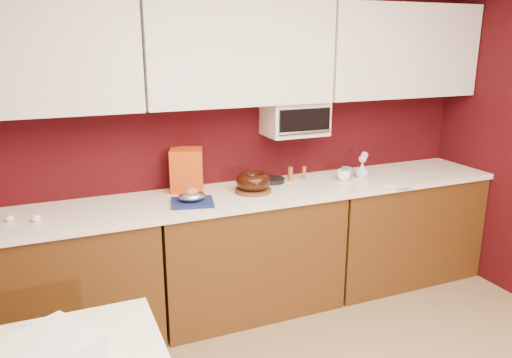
{
  "coord_description": "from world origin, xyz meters",
  "views": [
    {
      "loc": [
        -1.25,
        -1.17,
        1.93
      ],
      "look_at": [
        0.03,
        1.84,
        1.02
      ],
      "focal_mm": 35.0,
      "sensor_mm": 36.0,
      "label": 1
    }
  ],
  "objects_px": {
    "foil_ham_nest": "(192,196)",
    "coffee_mug": "(344,174)",
    "bundt_cake": "(253,181)",
    "pandoro_box": "(187,170)",
    "toaster_oven": "(295,118)",
    "flower_vase": "(362,170)",
    "blue_jar": "(346,173)"
  },
  "relations": [
    {
      "from": "foil_ham_nest",
      "to": "coffee_mug",
      "type": "height_order",
      "value": "coffee_mug"
    },
    {
      "from": "bundt_cake",
      "to": "foil_ham_nest",
      "type": "relative_size",
      "value": 1.37
    },
    {
      "from": "bundt_cake",
      "to": "pandoro_box",
      "type": "distance_m",
      "value": 0.48
    },
    {
      "from": "toaster_oven",
      "to": "foil_ham_nest",
      "type": "xyz_separation_m",
      "value": [
        -0.88,
        -0.26,
        -0.42
      ]
    },
    {
      "from": "foil_ham_nest",
      "to": "pandoro_box",
      "type": "relative_size",
      "value": 0.58
    },
    {
      "from": "toaster_oven",
      "to": "foil_ham_nest",
      "type": "height_order",
      "value": "toaster_oven"
    },
    {
      "from": "pandoro_box",
      "to": "flower_vase",
      "type": "relative_size",
      "value": 2.38
    },
    {
      "from": "blue_jar",
      "to": "flower_vase",
      "type": "distance_m",
      "value": 0.13
    },
    {
      "from": "bundt_cake",
      "to": "foil_ham_nest",
      "type": "xyz_separation_m",
      "value": [
        -0.47,
        -0.09,
        -0.03
      ]
    },
    {
      "from": "coffee_mug",
      "to": "flower_vase",
      "type": "bearing_deg",
      "value": 5.49
    },
    {
      "from": "toaster_oven",
      "to": "foil_ham_nest",
      "type": "bearing_deg",
      "value": -163.24
    },
    {
      "from": "pandoro_box",
      "to": "foil_ham_nest",
      "type": "bearing_deg",
      "value": -81.24
    },
    {
      "from": "blue_jar",
      "to": "flower_vase",
      "type": "xyz_separation_m",
      "value": [
        0.13,
        -0.02,
        0.02
      ]
    },
    {
      "from": "pandoro_box",
      "to": "coffee_mug",
      "type": "relative_size",
      "value": 3.03
    },
    {
      "from": "foil_ham_nest",
      "to": "flower_vase",
      "type": "relative_size",
      "value": 1.39
    },
    {
      "from": "flower_vase",
      "to": "toaster_oven",
      "type": "bearing_deg",
      "value": 164.43
    },
    {
      "from": "toaster_oven",
      "to": "coffee_mug",
      "type": "xyz_separation_m",
      "value": [
        0.34,
        -0.16,
        -0.43
      ]
    },
    {
      "from": "pandoro_box",
      "to": "flower_vase",
      "type": "height_order",
      "value": "pandoro_box"
    },
    {
      "from": "blue_jar",
      "to": "flower_vase",
      "type": "height_order",
      "value": "flower_vase"
    },
    {
      "from": "pandoro_box",
      "to": "blue_jar",
      "type": "bearing_deg",
      "value": 10.43
    },
    {
      "from": "coffee_mug",
      "to": "blue_jar",
      "type": "height_order",
      "value": "coffee_mug"
    },
    {
      "from": "flower_vase",
      "to": "coffee_mug",
      "type": "bearing_deg",
      "value": -174.51
    },
    {
      "from": "foil_ham_nest",
      "to": "pandoro_box",
      "type": "distance_m",
      "value": 0.33
    },
    {
      "from": "foil_ham_nest",
      "to": "blue_jar",
      "type": "relative_size",
      "value": 1.96
    },
    {
      "from": "coffee_mug",
      "to": "blue_jar",
      "type": "relative_size",
      "value": 1.11
    },
    {
      "from": "coffee_mug",
      "to": "flower_vase",
      "type": "distance_m",
      "value": 0.18
    },
    {
      "from": "toaster_oven",
      "to": "blue_jar",
      "type": "height_order",
      "value": "toaster_oven"
    },
    {
      "from": "pandoro_box",
      "to": "blue_jar",
      "type": "height_order",
      "value": "pandoro_box"
    },
    {
      "from": "toaster_oven",
      "to": "bundt_cake",
      "type": "height_order",
      "value": "toaster_oven"
    },
    {
      "from": "bundt_cake",
      "to": "coffee_mug",
      "type": "height_order",
      "value": "bundt_cake"
    },
    {
      "from": "toaster_oven",
      "to": "bundt_cake",
      "type": "relative_size",
      "value": 1.86
    },
    {
      "from": "toaster_oven",
      "to": "flower_vase",
      "type": "height_order",
      "value": "toaster_oven"
    }
  ]
}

